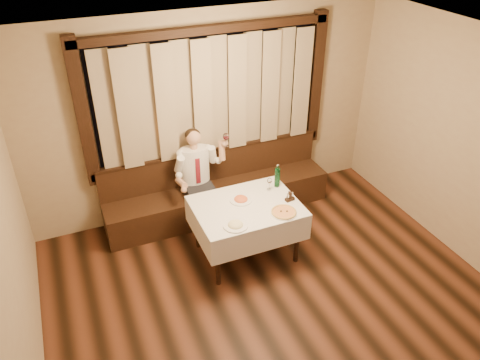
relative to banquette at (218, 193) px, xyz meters
name	(u,v)px	position (x,y,z in m)	size (l,w,h in m)	color
room	(276,183)	(0.00, -1.75, 1.19)	(5.01, 6.01, 2.81)	black
banquette	(218,193)	(0.00, 0.00, 0.00)	(3.20, 0.61, 0.94)	black
dining_table	(246,212)	(0.00, -1.02, 0.34)	(1.27, 0.97, 0.76)	black
pizza	(284,212)	(0.34, -1.34, 0.46)	(0.32, 0.32, 0.03)	white
pasta_red	(241,198)	(-0.02, -0.90, 0.48)	(0.27, 0.27, 0.09)	white
pasta_cream	(235,223)	(-0.28, -1.35, 0.48)	(0.28, 0.28, 0.10)	white
green_bottle	(277,177)	(0.53, -0.78, 0.58)	(0.07, 0.07, 0.32)	#115326
table_wine_glass	(269,181)	(0.40, -0.82, 0.57)	(0.06, 0.06, 0.17)	white
cruet_caddy	(290,197)	(0.53, -1.13, 0.49)	(0.12, 0.07, 0.12)	black
seated_man	(197,171)	(-0.31, -0.09, 0.49)	(0.74, 0.55, 1.37)	black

